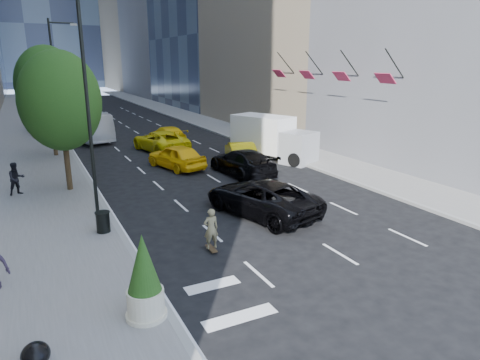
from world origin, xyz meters
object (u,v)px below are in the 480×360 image
planter_shrub (144,278)px  city_bus (76,124)px  black_sedan_mercedes (242,162)px  trash_can (103,222)px  skateboarder (211,231)px  box_truck (272,137)px  black_sedan_lincoln (262,197)px

planter_shrub → city_bus: bearing=86.7°
black_sedan_mercedes → trash_can: black_sedan_mercedes is taller
city_bus → skateboarder: bearing=-103.3°
box_truck → trash_can: 16.66m
box_truck → planter_shrub: (-13.69, -16.27, -0.26)m
black_sedan_mercedes → city_bus: city_bus is taller
skateboarder → planter_shrub: planter_shrub is taller
skateboarder → box_truck: bearing=-126.8°
black_sedan_lincoln → trash_can: (-7.10, 0.73, -0.27)m
black_sedan_lincoln → trash_can: 7.14m
skateboarder → city_bus: city_bus is taller
skateboarder → city_bus: size_ratio=0.15×
city_bus → planter_shrub: bearing=-109.9°
city_bus → box_truck: bearing=-68.5°
planter_shrub → black_sedan_mercedes: bearing=53.6°
skateboarder → black_sedan_lincoln: bearing=-142.1°
skateboarder → city_bus: bearing=-84.8°
trash_can → planter_shrub: size_ratio=0.34×
box_truck → black_sedan_lincoln: bearing=-144.3°
black_sedan_mercedes → box_truck: (4.10, 3.27, 0.76)m
black_sedan_lincoln → box_truck: bearing=-138.1°
trash_can → planter_shrub: planter_shrub is taller
skateboarder → black_sedan_lincoln: (3.70, 2.68, 0.04)m
trash_can → planter_shrub: bearing=-90.0°
trash_can → skateboarder: bearing=-45.1°
city_bus → box_truck: box_truck is taller
black_sedan_mercedes → planter_shrub: bearing=50.4°
black_sedan_mercedes → city_bus: 20.02m
city_bus → planter_shrub: size_ratio=4.21×
black_sedan_mercedes → trash_can: size_ratio=6.83×
skateboarder → trash_can: skateboarder is taller
city_bus → box_truck: (11.89, -15.16, 0.14)m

